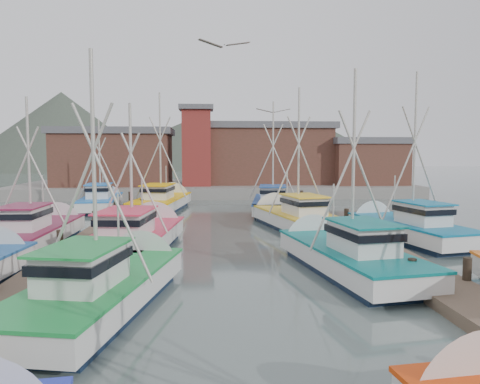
{
  "coord_description": "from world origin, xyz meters",
  "views": [
    {
      "loc": [
        -1.15,
        -17.41,
        4.91
      ],
      "look_at": [
        0.84,
        8.89,
        2.6
      ],
      "focal_mm": 35.0,
      "sensor_mm": 36.0,
      "label": 1
    }
  ],
  "objects": [
    {
      "name": "ground",
      "position": [
        0.0,
        0.0,
        0.0
      ],
      "size": [
        260.0,
        260.0,
        0.0
      ],
      "primitive_type": "plane",
      "color": "#495754",
      "rests_on": "ground"
    },
    {
      "name": "dock_left",
      "position": [
        -7.0,
        4.04,
        0.21
      ],
      "size": [
        2.3,
        46.0,
        1.5
      ],
      "color": "brown",
      "rests_on": "ground"
    },
    {
      "name": "dock_right",
      "position": [
        7.0,
        4.04,
        0.21
      ],
      "size": [
        2.3,
        46.0,
        1.5
      ],
      "color": "brown",
      "rests_on": "ground"
    },
    {
      "name": "quay",
      "position": [
        0.0,
        37.0,
        0.6
      ],
      "size": [
        44.0,
        16.0,
        1.2
      ],
      "primitive_type": "cube",
      "color": "gray",
      "rests_on": "ground"
    },
    {
      "name": "shed_left",
      "position": [
        -11.0,
        35.0,
        4.34
      ],
      "size": [
        12.72,
        8.48,
        6.2
      ],
      "color": "brown",
      "rests_on": "quay"
    },
    {
      "name": "shed_center",
      "position": [
        6.0,
        37.0,
        4.69
      ],
      "size": [
        14.84,
        9.54,
        6.9
      ],
      "color": "brown",
      "rests_on": "quay"
    },
    {
      "name": "shed_right",
      "position": [
        17.0,
        34.0,
        3.84
      ],
      "size": [
        8.48,
        6.36,
        5.2
      ],
      "color": "brown",
      "rests_on": "quay"
    },
    {
      "name": "lookout_tower",
      "position": [
        -2.0,
        33.0,
        5.55
      ],
      "size": [
        3.6,
        3.6,
        8.5
      ],
      "color": "maroon",
      "rests_on": "quay"
    },
    {
      "name": "distant_hills",
      "position": [
        -12.76,
        122.59,
        0.0
      ],
      "size": [
        175.0,
        140.0,
        42.0
      ],
      "color": "#434C40",
      "rests_on": "ground"
    },
    {
      "name": "boat_4",
      "position": [
        -4.24,
        -2.72,
        0.68
      ],
      "size": [
        4.64,
        9.59,
        8.64
      ],
      "rotation": [
        0.0,
        0.0,
        -0.21
      ],
      "color": "#101E36",
      "rests_on": "ground"
    },
    {
      "name": "boat_5",
      "position": [
        4.5,
        1.1,
        0.68
      ],
      "size": [
        4.32,
        9.67,
        8.88
      ],
      "rotation": [
        0.0,
        0.0,
        0.16
      ],
      "color": "#101E36",
      "rests_on": "ground"
    },
    {
      "name": "boat_8",
      "position": [
        -4.5,
        5.62,
        0.68
      ],
      "size": [
        4.39,
        10.58,
        8.09
      ],
      "rotation": [
        0.0,
        0.0,
        -0.12
      ],
      "color": "#101E36",
      "rests_on": "ground"
    },
    {
      "name": "boat_9",
      "position": [
        4.47,
        11.85,
        0.68
      ],
      "size": [
        4.92,
        10.21,
        9.67
      ],
      "rotation": [
        0.0,
        0.0,
        0.21
      ],
      "color": "#101E36",
      "rests_on": "ground"
    },
    {
      "name": "boat_10",
      "position": [
        -9.94,
        7.55,
        0.68
      ],
      "size": [
        3.54,
        9.37,
        8.43
      ],
      "rotation": [
        0.0,
        0.0,
        -0.02
      ],
      "color": "#101E36",
      "rests_on": "ground"
    },
    {
      "name": "boat_11",
      "position": [
        9.85,
        7.43,
        0.69
      ],
      "size": [
        4.53,
        9.35,
        9.85
      ],
      "rotation": [
        0.0,
        0.0,
        0.21
      ],
      "color": "#101E36",
      "rests_on": "ground"
    },
    {
      "name": "boat_12",
      "position": [
        -4.63,
        22.03,
        0.69
      ],
      "size": [
        4.65,
        10.68,
        10.62
      ],
      "rotation": [
        0.0,
        0.0,
        -0.14
      ],
      "color": "#101E36",
      "rests_on": "ground"
    },
    {
      "name": "boat_13",
      "position": [
        4.31,
        19.69,
        0.68
      ],
      "size": [
        4.3,
        9.8,
        9.59
      ],
      "rotation": [
        0.0,
        0.0,
        -0.15
      ],
      "color": "#101E36",
      "rests_on": "ground"
    },
    {
      "name": "boat_14",
      "position": [
        -9.84,
        22.68,
        0.68
      ],
      "size": [
        3.48,
        9.23,
        8.25
      ],
      "rotation": [
        0.0,
        0.0,
        0.08
      ],
      "color": "#101E36",
      "rests_on": "ground"
    },
    {
      "name": "gull_near",
      "position": [
        -0.56,
        -3.51,
        8.0
      ],
      "size": [
        1.53,
        0.66,
        0.24
      ],
      "rotation": [
        0.0,
        0.0,
        0.41
      ],
      "color": "gray",
      "rests_on": "ground"
    },
    {
      "name": "gull_far",
      "position": [
        1.95,
        3.69,
        6.7
      ],
      "size": [
        1.55,
        0.62,
        0.24
      ],
      "rotation": [
        0.0,
        0.0,
        0.07
      ],
      "color": "gray",
      "rests_on": "ground"
    }
  ]
}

